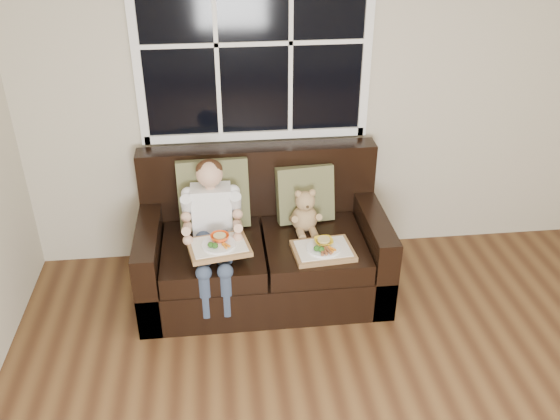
{
  "coord_description": "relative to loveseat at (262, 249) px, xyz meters",
  "views": [
    {
      "loc": [
        -0.85,
        -1.51,
        2.64
      ],
      "look_at": [
        -0.47,
        1.85,
        0.71
      ],
      "focal_mm": 38.0,
      "sensor_mm": 36.0,
      "label": 1
    }
  ],
  "objects": [
    {
      "name": "teddy_bear",
      "position": [
        0.3,
        -0.0,
        0.27
      ],
      "size": [
        0.2,
        0.25,
        0.33
      ],
      "rotation": [
        0.0,
        0.0,
        0.06
      ],
      "color": "tan",
      "rests_on": "loveseat"
    },
    {
      "name": "tray_right",
      "position": [
        0.38,
        -0.31,
        0.17
      ],
      "size": [
        0.42,
        0.33,
        0.09
      ],
      "rotation": [
        0.0,
        0.0,
        0.09
      ],
      "color": "#AC814D",
      "rests_on": "loveseat"
    },
    {
      "name": "pillow_right",
      "position": [
        0.32,
        0.15,
        0.34
      ],
      "size": [
        0.42,
        0.23,
        0.42
      ],
      "rotation": [
        -0.21,
        0.0,
        0.11
      ],
      "color": "olive",
      "rests_on": "loveseat"
    },
    {
      "name": "loveseat",
      "position": [
        0.0,
        0.0,
        0.0
      ],
      "size": [
        1.7,
        0.92,
        0.96
      ],
      "color": "black",
      "rests_on": "ground"
    },
    {
      "name": "child",
      "position": [
        -0.34,
        -0.12,
        0.34
      ],
      "size": [
        0.39,
        0.6,
        0.89
      ],
      "color": "white",
      "rests_on": "loveseat"
    },
    {
      "name": "window_back",
      "position": [
        0.0,
        0.46,
        1.34
      ],
      "size": [
        1.62,
        0.04,
        1.37
      ],
      "color": "black",
      "rests_on": "room_walls"
    },
    {
      "name": "pillow_left",
      "position": [
        -0.33,
        0.15,
        0.39
      ],
      "size": [
        0.5,
        0.25,
        0.5
      ],
      "rotation": [
        -0.21,
        0.0,
        0.06
      ],
      "color": "olive",
      "rests_on": "loveseat"
    },
    {
      "name": "room_walls",
      "position": [
        0.58,
        -2.02,
        1.28
      ],
      "size": [
        4.52,
        5.02,
        2.71
      ],
      "color": "beige",
      "rests_on": "ground"
    },
    {
      "name": "tray_left",
      "position": [
        -0.3,
        -0.33,
        0.26
      ],
      "size": [
        0.43,
        0.35,
        0.09
      ],
      "rotation": [
        0.0,
        0.0,
        0.18
      ],
      "color": "#AC814D",
      "rests_on": "child"
    }
  ]
}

